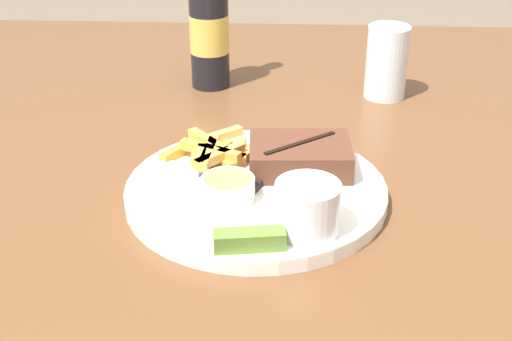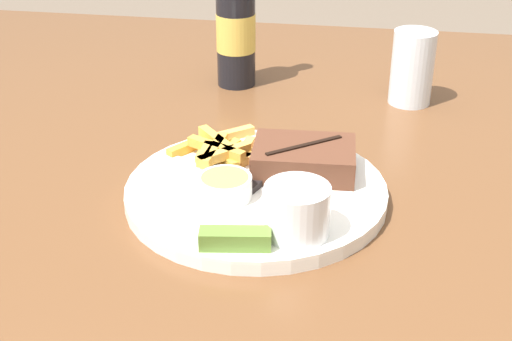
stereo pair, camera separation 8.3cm
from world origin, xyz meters
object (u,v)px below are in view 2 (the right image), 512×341
Objects in this scene: dinner_plate at (256,192)px; fork_utensil at (200,167)px; steak_portion at (304,159)px; drinking_glass at (412,68)px; dipping_sauce_cup at (225,186)px; pickle_spear at (237,239)px; coleslaw_cup at (297,208)px; knife_utensil at (275,170)px; beer_bottle at (236,30)px.

fork_utensil is (-0.08, 0.03, 0.01)m from dinner_plate.
fork_utensil is (-0.13, -0.01, -0.02)m from steak_portion.
dipping_sauce_cup is at bearing -120.94° from drinking_glass.
drinking_glass is (0.19, 0.46, 0.03)m from pickle_spear.
drinking_glass reaches higher than coleslaw_cup.
pickle_spear is 0.18m from fork_utensil.
dipping_sauce_cup is at bearing -136.75° from steak_portion.
coleslaw_cup is at bearing -87.12° from steak_portion.
pickle_spear is at bearing -71.94° from dipping_sauce_cup.
dinner_plate is at bearing -138.87° from steak_portion.
dipping_sauce_cup is (-0.08, -0.08, -0.00)m from steak_portion.
steak_portion is 0.04m from knife_utensil.
dinner_plate is 0.04m from knife_utensil.
pickle_spear reaches higher than knife_utensil.
drinking_glass reaches higher than knife_utensil.
coleslaw_cup is 0.07m from pickle_spear.
coleslaw_cup is 0.14m from knife_utensil.
dipping_sauce_cup is 0.40m from beer_bottle.
pickle_spear is at bearing -111.94° from drinking_glass.
steak_portion is at bearing 73.99° from pickle_spear.
knife_utensil is (0.09, 0.00, 0.00)m from fork_utensil.
dinner_plate is at bearing 122.13° from coleslaw_cup.
dinner_plate is 1.20× the size of beer_bottle.
pickle_spear is at bearing -106.01° from steak_portion.
coleslaw_cup is 0.44× the size of knife_utensil.
dinner_plate is 0.38m from beer_bottle.
pickle_spear is 0.17m from knife_utensil.
dinner_plate is 0.07m from steak_portion.
knife_utensil is (0.05, 0.07, -0.01)m from dipping_sauce_cup.
pickle_spear is 0.29× the size of beer_bottle.
dipping_sauce_cup is 0.24× the size of beer_bottle.
pickle_spear is at bearing -79.19° from beer_bottle.
knife_utensil is 0.34m from drinking_glass.
drinking_glass is (0.22, 0.36, 0.02)m from dipping_sauce_cup.
beer_bottle is (-0.06, 0.40, 0.06)m from dipping_sauce_cup.
beer_bottle reaches higher than coleslaw_cup.
beer_bottle is 0.28m from drinking_glass.
beer_bottle reaches higher than knife_utensil.
pickle_spear is 0.51m from beer_bottle.
beer_bottle reaches higher than drinking_glass.
drinking_glass is at bearing -8.88° from knife_utensil.
fork_utensil is 0.09m from knife_utensil.
coleslaw_cup is 0.92× the size of pickle_spear.
dipping_sauce_cup reaches higher than dinner_plate.
steak_portion reaches higher than knife_utensil.
fork_utensil is at bearing 124.95° from dipping_sauce_cup.
beer_bottle is at bearing 104.32° from dinner_plate.
knife_utensil is at bearing 25.86° from fork_utensil.
steak_portion is at bearing -55.14° from knife_utensil.
knife_utensil is at bearing 84.54° from pickle_spear.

